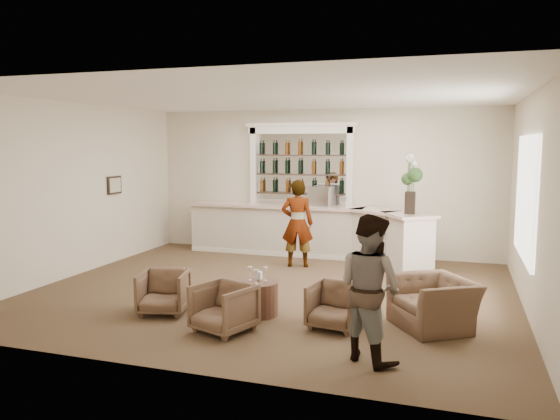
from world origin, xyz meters
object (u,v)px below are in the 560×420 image
at_px(guest, 370,288).
at_px(armchair_center, 224,308).
at_px(flower_vase, 411,181).
at_px(bar_counter, 309,231).
at_px(espresso_machine, 322,196).
at_px(cocktail_table, 257,298).
at_px(armchair_right, 335,306).
at_px(sommelier, 297,223).
at_px(armchair_far, 433,303).
at_px(armchair_left, 164,292).

bearing_deg(guest, armchair_center, 23.88).
bearing_deg(flower_vase, bar_counter, 163.82).
bearing_deg(espresso_machine, armchair_center, -80.45).
distance_m(cocktail_table, flower_vase, 4.39).
distance_m(armchair_right, flower_vase, 4.19).
bearing_deg(armchair_right, sommelier, 122.47).
height_order(sommelier, armchair_center, sommelier).
xyz_separation_m(cocktail_table, armchair_right, (1.23, -0.21, 0.06)).
bearing_deg(armchair_far, armchair_right, -106.13).
bearing_deg(armchair_left, armchair_far, -6.21).
bearing_deg(guest, armchair_left, 19.36).
xyz_separation_m(sommelier, flower_vase, (2.21, 0.39, 0.90)).
height_order(sommelier, guest, sommelier).
distance_m(cocktail_table, sommelier, 3.35).
bearing_deg(flower_vase, armchair_left, -128.69).
bearing_deg(sommelier, guest, 103.28).
xyz_separation_m(cocktail_table, armchair_left, (-1.35, -0.37, 0.07)).
distance_m(bar_counter, armchair_left, 4.78).
bearing_deg(sommelier, armchair_center, 79.58).
distance_m(bar_counter, armchair_right, 4.79).
relative_size(guest, espresso_machine, 3.43).
relative_size(bar_counter, cocktail_table, 9.09).
height_order(armchair_center, armchair_far, armchair_far).
bearing_deg(sommelier, bar_counter, -101.81).
distance_m(cocktail_table, guest, 2.27).
relative_size(bar_counter, armchair_center, 7.89).
relative_size(sommelier, guest, 1.04).
xyz_separation_m(armchair_left, flower_vase, (3.22, 4.02, 1.48)).
height_order(guest, armchair_right, guest).
relative_size(bar_counter, espresso_machine, 11.39).
distance_m(armchair_center, flower_vase, 5.14).
bearing_deg(sommelier, armchair_far, 120.16).
relative_size(espresso_machine, flower_vase, 0.43).
height_order(sommelier, armchair_left, sommelier).
xyz_separation_m(cocktail_table, armchair_center, (-0.16, -0.83, 0.08)).
distance_m(sommelier, armchair_far, 4.21).
bearing_deg(cocktail_table, sommelier, 96.03).
bearing_deg(sommelier, armchair_right, 101.41).
bearing_deg(armchair_right, armchair_left, -168.32).
distance_m(bar_counter, sommelier, 1.09).
bearing_deg(armchair_center, armchair_far, 41.61).
height_order(bar_counter, armchair_center, bar_counter).
distance_m(sommelier, armchair_left, 3.82).
height_order(bar_counter, espresso_machine, espresso_machine).
bearing_deg(flower_vase, guest, -90.32).
distance_m(armchair_far, espresso_machine, 5.03).
bearing_deg(armchair_left, espresso_machine, 60.58).
bearing_deg(armchair_far, flower_vase, 156.03).
bearing_deg(cocktail_table, armchair_center, -101.19).
bearing_deg(armchair_left, flower_vase, 36.46).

